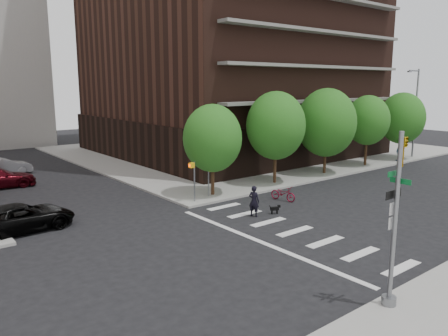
% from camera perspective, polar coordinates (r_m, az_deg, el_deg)
% --- Properties ---
extents(ground, '(120.00, 120.00, 0.00)m').
position_cam_1_polar(ground, '(21.51, 3.78, -9.89)').
color(ground, black).
rests_on(ground, ground).
extents(sidewalk_ne, '(39.00, 33.00, 0.15)m').
position_cam_1_polar(sidewalk_ne, '(51.84, 3.07, 2.50)').
color(sidewalk_ne, gray).
rests_on(sidewalk_ne, ground).
extents(crosswalk, '(3.85, 13.00, 0.01)m').
position_cam_1_polar(crosswalk, '(22.96, 7.90, -8.59)').
color(crosswalk, silver).
rests_on(crosswalk, ground).
extents(tree_a, '(4.00, 4.00, 5.90)m').
position_cam_1_polar(tree_a, '(29.43, -1.52, 3.90)').
color(tree_a, '#301E11').
rests_on(tree_a, sidewalk_ne).
extents(tree_b, '(4.50, 4.50, 6.65)m').
position_cam_1_polar(tree_b, '(33.32, 6.78, 5.52)').
color(tree_b, '#301E11').
rests_on(tree_b, sidewalk_ne).
extents(tree_c, '(5.00, 5.00, 6.80)m').
position_cam_1_polar(tree_c, '(37.81, 13.22, 5.79)').
color(tree_c, '#301E11').
rests_on(tree_c, sidewalk_ne).
extents(tree_d, '(4.00, 4.00, 6.20)m').
position_cam_1_polar(tree_d, '(42.68, 18.25, 5.94)').
color(tree_d, '#301E11').
rests_on(tree_d, sidewalk_ne).
extents(tree_e, '(4.50, 4.50, 6.35)m').
position_cam_1_polar(tree_e, '(47.81, 22.23, 6.04)').
color(tree_e, '#301E11').
rests_on(tree_e, sidewalk_ne).
extents(traffic_signal, '(0.90, 0.75, 6.00)m').
position_cam_1_polar(traffic_signal, '(15.82, 21.35, -8.02)').
color(traffic_signal, slate).
rests_on(traffic_signal, sidewalk_s).
extents(pedestrian_signal, '(2.18, 0.67, 2.60)m').
position_cam_1_polar(pedestrian_signal, '(28.35, -3.50, -0.87)').
color(pedestrian_signal, slate).
rests_on(pedestrian_signal, sidewalk_ne).
extents(streetlamp, '(2.14, 0.22, 9.00)m').
position_cam_1_polar(streetlamp, '(49.20, 23.68, 7.27)').
color(streetlamp, slate).
rests_on(streetlamp, sidewalk_ne).
extents(parked_car_black, '(2.82, 5.49, 1.48)m').
position_cam_1_polar(parked_car_black, '(25.37, -24.90, -5.89)').
color(parked_car_black, black).
rests_on(parked_car_black, ground).
extents(parked_car_silver, '(1.82, 4.61, 1.50)m').
position_cam_1_polar(parked_car_silver, '(41.38, -26.94, 0.13)').
color(parked_car_silver, '#A6A7AD').
rests_on(parked_car_silver, ground).
extents(scooter, '(0.96, 1.95, 0.98)m').
position_cam_1_polar(scooter, '(29.29, 7.72, -3.30)').
color(scooter, maroon).
rests_on(scooter, ground).
extents(dog_walker, '(0.78, 0.64, 1.83)m').
position_cam_1_polar(dog_walker, '(25.59, 3.94, -4.33)').
color(dog_walker, black).
rests_on(dog_walker, ground).
extents(dog, '(0.62, 0.36, 0.52)m').
position_cam_1_polar(dog, '(26.31, 6.69, -5.28)').
color(dog, black).
rests_on(dog, ground).
extents(pedestrian_far, '(0.90, 0.71, 1.83)m').
position_cam_1_polar(pedestrian_far, '(46.24, 22.03, 1.94)').
color(pedestrian_far, navy).
rests_on(pedestrian_far, sidewalk_ne).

